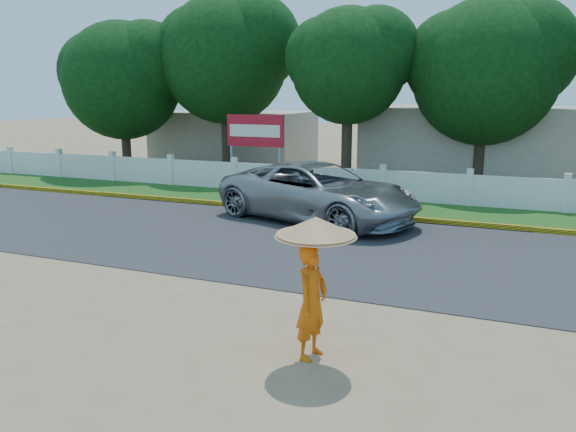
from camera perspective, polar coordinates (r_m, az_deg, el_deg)
The scene contains 11 objects.
ground at distance 10.44m, azimuth -4.15°, elevation -9.21°, with size 120.00×120.00×0.00m, color #9E8460.
road at distance 14.40m, azimuth 3.72°, elevation -3.01°, with size 60.00×7.00×0.02m, color #38383A.
grass_verge at distance 19.33m, azimuth 8.60°, elevation 0.90°, with size 60.00×3.50×0.03m, color #2D601E.
curb at distance 17.70m, azimuth 7.32°, elevation 0.08°, with size 40.00×0.18×0.16m, color yellow.
fence at distance 20.62m, azimuth 9.59°, elevation 3.10°, with size 40.00×0.10×1.10m, color silver.
building_near at distance 26.83m, azimuth 19.18°, elevation 6.99°, with size 10.00×6.00×3.20m, color #B7AD99.
building_far at distance 31.27m, azimuth -5.45°, elevation 7.94°, with size 8.00×5.00×2.80m, color #B7AD99.
vehicle at distance 17.04m, azimuth 3.11°, elevation 2.43°, with size 2.92×6.34×1.76m, color #94979B.
monk_with_parasol at distance 8.09m, azimuth 2.63°, elevation -5.22°, with size 1.18×1.18×2.14m.
billboard at distance 23.27m, azimuth -3.36°, elevation 8.26°, with size 2.50×0.13×2.95m.
tree_row at distance 23.25m, azimuth 20.80°, elevation 14.01°, with size 40.11×6.98×8.25m.
Camera 1 is at (4.30, -8.70, 3.86)m, focal length 35.00 mm.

